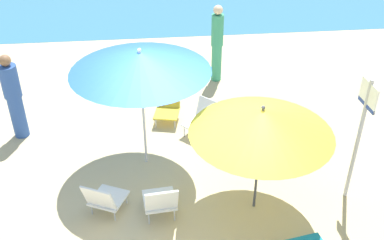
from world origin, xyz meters
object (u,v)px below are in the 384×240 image
Objects in this scene: beach_chair_a at (168,106)px; warning_sign at (361,125)px; beach_chair_b at (160,201)px; umbrella_yellow at (262,121)px; beach_bag at (275,137)px; beach_chair_d at (203,118)px; person_b at (217,43)px; umbrella_blue at (140,62)px; beach_chair_e at (104,198)px; person_a at (14,97)px.

warning_sign is (2.64, -2.51, 1.03)m from beach_chair_a.
beach_chair_b is 0.34× the size of warning_sign.
beach_bag is at bearing 65.15° from umbrella_yellow.
umbrella_yellow is 2.67× the size of beach_chair_d.
person_b is at bearing -150.83° from beach_chair_d.
umbrella_blue is at bearing 141.85° from umbrella_yellow.
umbrella_yellow is 2.75× the size of beach_chair_e.
umbrella_yellow is at bearing -140.82° from person_b.
beach_chair_a is 0.81m from beach_chair_d.
person_b is 6.37× the size of beach_bag.
umbrella_yellow is 1.16× the size of person_b.
umbrella_blue is 2.10m from beach_chair_b.
umbrella_blue is 3.14× the size of beach_chair_b.
beach_chair_e is (-1.09, -2.54, 0.01)m from beach_chair_a.
beach_chair_a is 0.98× the size of beach_chair_b.
umbrella_yellow reaches higher than beach_chair_e.
umbrella_yellow is at bearing -90.53° from beach_chair_b.
warning_sign is at bearing -20.90° from umbrella_blue.
person_a is 6.01× the size of beach_bag.
beach_chair_e is 2.86m from person_a.
umbrella_blue is 2.75m from person_a.
beach_chair_d is (0.89, 2.19, -0.03)m from beach_chair_b.
beach_chair_a is 0.33× the size of warning_sign.
person_a is 0.80× the size of warning_sign.
beach_chair_b is at bearing -76.75° from beach_chair_e.
beach_chair_e is 3.87m from warning_sign.
person_a is 5.87m from warning_sign.
person_b is at bearing 89.75° from umbrella_yellow.
umbrella_blue is 1.26× the size of person_b.
umbrella_yellow is 4.19m from person_b.
person_a is at bearing -71.68° from beach_chair_a.
beach_chair_b is (0.19, -1.39, -1.56)m from umbrella_blue.
beach_bag is (2.98, 1.51, -0.18)m from beach_chair_e.
warning_sign is at bearing -120.70° from person_b.
beach_bag is (2.34, 0.30, -1.78)m from umbrella_blue.
beach_bag is (0.71, -2.57, -0.76)m from person_b.
person_a reaches higher than beach_chair_b.
beach_chair_e is (-1.71, -2.01, -0.01)m from beach_chair_d.
umbrella_yellow is 4.61m from person_a.
beach_chair_a is at bearing 114.15° from umbrella_yellow.
person_a reaches higher than beach_chair_e.
umbrella_blue is 2.09m from umbrella_yellow.
beach_chair_e reaches higher than beach_bag.
umbrella_yellow reaches higher than beach_bag.
warning_sign reaches higher than umbrella_yellow.
umbrella_blue is at bearing -9.06° from beach_chair_d.
umbrella_yellow is 1.23× the size of person_a.
warning_sign is (3.73, 0.03, 1.02)m from beach_chair_e.
beach_chair_b is 3.08m from warning_sign.
beach_chair_e is (-0.82, 0.18, -0.04)m from beach_chair_b.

